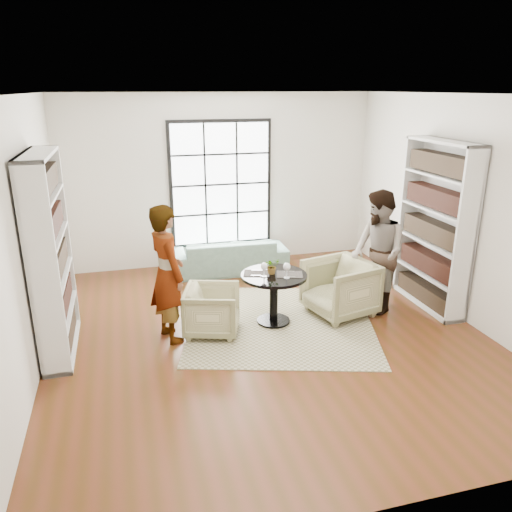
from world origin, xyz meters
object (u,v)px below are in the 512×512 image
object	(u,v)px
wine_glass_right	(287,267)
flower_centerpiece	(272,266)
person_left	(167,274)
armchair_left	(212,310)
armchair_right	(340,288)
sofa	(229,255)
wine_glass_left	(264,267)
pedestal_table	(274,288)
person_right	(378,252)

from	to	relation	value
wine_glass_right	flower_centerpiece	distance (m)	0.26
person_left	flower_centerpiece	size ratio (longest dim) A/B	8.12
armchair_left	wine_glass_right	bearing A→B (deg)	-78.73
flower_centerpiece	wine_glass_right	bearing A→B (deg)	-56.53
armchair_left	person_left	bearing A→B (deg)	107.22
armchair_left	armchair_right	distance (m)	1.85
sofa	wine_glass_left	size ratio (longest dim) A/B	10.07
armchair_left	wine_glass_left	size ratio (longest dim) A/B	3.52
wine_glass_right	flower_centerpiece	bearing A→B (deg)	123.47
armchair_left	flower_centerpiece	xyz separation A→B (m)	(0.84, 0.11, 0.50)
pedestal_table	armchair_left	size ratio (longest dim) A/B	1.27
armchair_right	flower_centerpiece	size ratio (longest dim) A/B	3.98
sofa	wine_glass_left	distance (m)	2.28
armchair_left	person_right	world-z (taller)	person_right
person_right	flower_centerpiece	bearing A→B (deg)	-89.37
pedestal_table	sofa	distance (m)	2.17
person_right	armchair_right	bearing A→B (deg)	-89.16
armchair_right	wine_glass_right	xyz separation A→B (m)	(-0.86, -0.20, 0.47)
armchair_right	wine_glass_right	size ratio (longest dim) A/B	4.09
pedestal_table	person_right	world-z (taller)	person_right
armchair_right	person_right	size ratio (longest dim) A/B	0.49
pedestal_table	sofa	world-z (taller)	pedestal_table
pedestal_table	wine_glass_left	distance (m)	0.37
person_left	armchair_right	bearing A→B (deg)	-105.90
person_right	flower_centerpiece	distance (m)	1.55
armchair_left	wine_glass_left	distance (m)	0.88
sofa	armchair_left	world-z (taller)	armchair_left
person_left	wine_glass_left	world-z (taller)	person_left
pedestal_table	person_left	world-z (taller)	person_left
sofa	person_right	xyz separation A→B (m)	(1.69, -2.12, 0.58)
sofa	armchair_left	bearing A→B (deg)	74.32
armchair_left	wine_glass_right	world-z (taller)	wine_glass_right
armchair_left	wine_glass_left	world-z (taller)	wine_glass_left
flower_centerpiece	person_left	bearing A→B (deg)	-175.54
person_left	wine_glass_right	size ratio (longest dim) A/B	8.34
sofa	armchair_right	distance (m)	2.41
pedestal_table	armchair_right	bearing A→B (deg)	1.69
wine_glass_right	wine_glass_left	bearing A→B (deg)	156.18
sofa	flower_centerpiece	bearing A→B (deg)	95.53
wine_glass_left	flower_centerpiece	distance (m)	0.16
pedestal_table	armchair_right	distance (m)	0.99
armchair_left	flower_centerpiece	world-z (taller)	flower_centerpiece
pedestal_table	armchair_right	size ratio (longest dim) A/B	1.03
armchair_left	wine_glass_right	distance (m)	1.12
flower_centerpiece	armchair_right	bearing A→B (deg)	-0.34
armchair_left	person_right	xyz separation A→B (m)	(2.39, 0.10, 0.56)
armchair_left	flower_centerpiece	bearing A→B (deg)	-65.42
armchair_left	wine_glass_left	xyz separation A→B (m)	(0.71, 0.02, 0.53)
person_left	sofa	bearing A→B (deg)	-47.76
armchair_right	wine_glass_right	distance (m)	1.00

